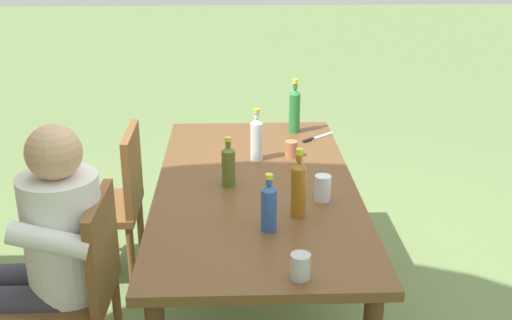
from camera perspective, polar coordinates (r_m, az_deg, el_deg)
The scene contains 14 objects.
ground_plane at distance 3.32m, azimuth -0.00°, elevation -14.02°, with size 24.00×24.00×0.00m, color #6B844C.
dining_table at distance 2.99m, azimuth -0.00°, elevation -3.60°, with size 1.86×0.93×0.74m.
chair_far_left at distance 2.78m, azimuth -15.92°, elevation -10.61°, with size 0.45×0.45×0.87m.
chair_far_right at distance 3.50m, azimuth -12.88°, elevation -3.39°, with size 0.44×0.44×0.87m.
person_in_white_shirt at distance 2.73m, azimuth -18.51°, elevation -7.52°, with size 0.47×0.62×1.18m.
bottle_amber at distance 2.61m, azimuth 3.88°, elevation -2.48°, with size 0.06×0.06×0.30m.
bottle_olive at distance 2.90m, azimuth -2.51°, elevation -0.43°, with size 0.06×0.06×0.24m.
bottle_blue at distance 2.49m, azimuth 1.17°, elevation -4.21°, with size 0.06×0.06×0.24m.
bottle_green at distance 3.63m, azimuth 3.52°, elevation 4.59°, with size 0.06×0.06×0.32m.
bottle_clear at distance 3.20m, azimuth 0.05°, elevation 2.00°, with size 0.06×0.06×0.27m.
cup_terracotta at distance 3.27m, azimuth 3.21°, elevation 1.00°, with size 0.06×0.06×0.08m, color #BC6B47.
cup_steel at distance 2.20m, azimuth 4.04°, elevation -9.60°, with size 0.07×0.07×0.09m, color #B2B7BC.
cup_glass at distance 2.78m, azimuth 6.06°, elevation -2.54°, with size 0.07×0.07×0.12m, color silver.
table_knife at distance 3.57m, azimuth 5.44°, elevation 2.02°, with size 0.17×0.20×0.01m.
Camera 1 is at (-2.71, 0.10, 1.92)m, focal length 44.11 mm.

